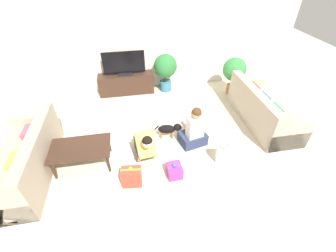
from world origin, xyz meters
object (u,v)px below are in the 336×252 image
(person_kneeling, at_px, (145,145))
(tv_console, at_px, (127,84))
(sofa_left, at_px, (26,161))
(gift_box_a, at_px, (132,177))
(potted_plant_back_right, at_px, (165,68))
(gift_bag_a, at_px, (223,154))
(sofa_right, at_px, (262,110))
(potted_plant_corner_right, at_px, (234,71))
(coffee_table, at_px, (80,149))
(person_sitting, at_px, (194,131))
(dog, at_px, (169,129))
(gift_box_b, at_px, (174,170))
(tv, at_px, (124,65))

(person_kneeling, bearing_deg, tv_console, 87.64)
(sofa_left, height_order, gift_box_a, sofa_left)
(potted_plant_back_right, relative_size, gift_bag_a, 2.56)
(sofa_right, xyz_separation_m, potted_plant_corner_right, (-0.15, 1.38, 0.36))
(coffee_table, bearing_deg, tv_console, 70.45)
(sofa_left, height_order, coffee_table, sofa_left)
(tv_console, bearing_deg, person_sitting, -61.96)
(sofa_right, relative_size, potted_plant_back_right, 1.97)
(potted_plant_back_right, height_order, dog, potted_plant_back_right)
(person_sitting, height_order, gift_box_a, person_sitting)
(tv_console, distance_m, potted_plant_back_right, 1.16)
(dog, xyz_separation_m, gift_box_b, (-0.11, -1.04, -0.10))
(potted_plant_back_right, bearing_deg, sofa_left, -138.94)
(gift_box_b, bearing_deg, tv_console, 102.83)
(tv, bearing_deg, potted_plant_corner_right, -10.35)
(tv_console, xyz_separation_m, dog, (0.82, -2.07, -0.06))
(sofa_left, distance_m, person_kneeling, 2.08)
(tv_console, height_order, dog, tv_console)
(person_sitting, height_order, dog, person_sitting)
(gift_box_b, height_order, gift_bag_a, gift_bag_a)
(person_sitting, height_order, gift_box_b, person_sitting)
(person_kneeling, xyz_separation_m, gift_box_a, (-0.29, -0.56, -0.16))
(tv_console, distance_m, person_kneeling, 2.62)
(coffee_table, bearing_deg, person_kneeling, -3.17)
(coffee_table, relative_size, person_sitting, 1.16)
(tv, distance_m, person_sitting, 2.72)
(tv, distance_m, potted_plant_back_right, 1.10)
(tv, distance_m, person_kneeling, 2.67)
(potted_plant_corner_right, distance_m, gift_bag_a, 2.75)
(tv_console, distance_m, gift_box_b, 3.20)
(sofa_left, xyz_separation_m, potted_plant_back_right, (2.92, 2.54, 0.37))
(person_kneeling, relative_size, gift_box_b, 2.67)
(person_kneeling, relative_size, gift_bag_a, 1.96)
(tv, xyz_separation_m, gift_box_a, (-0.04, -3.17, -0.65))
(sofa_left, xyz_separation_m, gift_box_a, (1.79, -0.58, -0.12))
(person_kneeling, relative_size, person_sitting, 0.88)
(potted_plant_corner_right, bearing_deg, gift_box_a, -137.57)
(tv, height_order, gift_box_b, tv)
(coffee_table, height_order, dog, coffee_table)
(coffee_table, height_order, potted_plant_back_right, potted_plant_back_right)
(coffee_table, xyz_separation_m, gift_box_a, (0.86, -0.62, -0.21))
(gift_box_a, bearing_deg, coffee_table, 144.11)
(sofa_right, relative_size, person_kneeling, 2.57)
(person_sitting, bearing_deg, gift_box_a, 18.50)
(sofa_left, distance_m, potted_plant_corner_right, 5.13)
(sofa_right, bearing_deg, gift_box_a, 112.69)
(tv_console, bearing_deg, potted_plant_corner_right, -10.35)
(potted_plant_corner_right, relative_size, gift_bag_a, 2.47)
(potted_plant_back_right, xyz_separation_m, dog, (-0.27, -2.02, -0.45))
(tv, bearing_deg, tv_console, 104.04)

